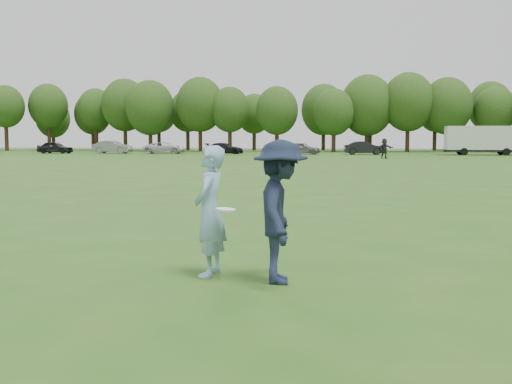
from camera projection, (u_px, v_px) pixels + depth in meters
ground at (287, 270)px, 8.70m from camera, size 200.00×200.00×0.00m
thrower at (210, 211)px, 8.27m from camera, size 0.46×0.68×1.81m
defender at (280, 212)px, 7.87m from camera, size 0.83×1.30×1.90m
player_far_d at (384, 148)px, 55.22m from camera, size 1.78×1.30×1.86m
car_a at (55, 147)px, 73.00m from camera, size 4.34×1.87×1.46m
car_b at (113, 147)px, 73.07m from camera, size 4.79×1.77×1.57m
car_c at (165, 148)px, 72.03m from camera, size 5.15×2.71×1.38m
car_d at (224, 148)px, 70.70m from camera, size 4.55×1.91×1.31m
car_e at (302, 148)px, 68.53m from camera, size 4.21×1.93×1.40m
car_f at (364, 148)px, 67.58m from camera, size 4.74×2.13×1.51m
disc_in_play at (226, 210)px, 7.91m from camera, size 0.33×0.33×0.05m
cargo_trailer at (483, 139)px, 66.05m from camera, size 9.00×2.75×3.20m
treeline at (367, 106)px, 83.30m from camera, size 130.35×18.39×11.74m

